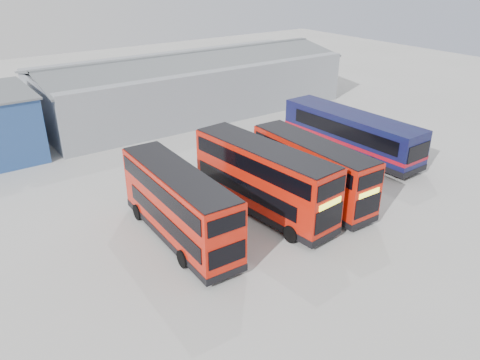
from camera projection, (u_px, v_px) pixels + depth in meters
ground_plane at (243, 204)px, 29.82m from camera, size 120.00×120.00×0.00m
maintenance_shed at (192, 84)px, 47.62m from camera, size 30.50×12.00×5.89m
double_decker_left at (179, 206)px, 25.28m from camera, size 2.70×9.81×4.12m
double_decker_centre at (263, 180)px, 28.03m from camera, size 3.36×10.39×4.32m
double_decker_right at (311, 171)px, 29.58m from camera, size 2.55×9.47×3.98m
single_decker_blue at (350, 134)px, 36.91m from camera, size 3.24×12.30×3.31m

